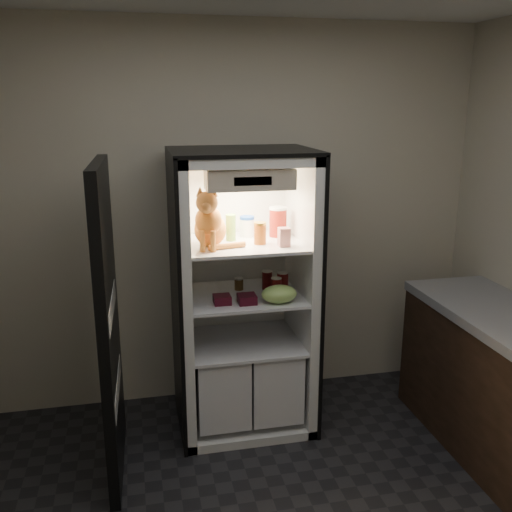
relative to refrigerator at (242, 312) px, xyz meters
The scene contains 16 objects.
room_shell 1.61m from the refrigerator, 90.00° to the right, with size 3.60×3.60×3.60m.
refrigerator is the anchor object (origin of this frame).
fridge_door 0.94m from the refrigerator, 156.51° to the right, with size 0.08×0.87×1.85m.
tabby_cat 0.70m from the refrigerator, 147.00° to the right, with size 0.33×0.39×0.40m.
parmesan_shaker 0.59m from the refrigerator, behind, with size 0.07×0.07×0.17m.
mayo_tub 0.58m from the refrigerator, 57.43° to the left, with size 0.10×0.10×0.14m.
salsa_jar 0.59m from the refrigerator, 54.78° to the right, with size 0.08×0.08×0.14m.
pepper_jar 0.65m from the refrigerator, 10.53° to the left, with size 0.12×0.12×0.20m.
cream_carton 0.64m from the refrigerator, 44.25° to the right, with size 0.07×0.07×0.12m, color silver.
soda_can_a 0.27m from the refrigerator, ahead, with size 0.07×0.07×0.13m.
soda_can_b 0.35m from the refrigerator, 19.05° to the right, with size 0.08×0.08×0.14m.
soda_can_c 0.33m from the refrigerator, 39.58° to the right, with size 0.07×0.07×0.13m.
condiment_jar 0.19m from the refrigerator, 112.63° to the left, with size 0.06×0.06×0.08m.
grape_bag 0.39m from the refrigerator, 55.50° to the right, with size 0.23×0.16×0.11m, color #A1CE60.
berry_box_left 0.32m from the refrigerator, 128.11° to the right, with size 0.11×0.11×0.05m, color #4D0C1D.
berry_box_right 0.30m from the refrigerator, 93.22° to the right, with size 0.11×0.11×0.06m, color #4D0C1D.
Camera 1 is at (-0.67, -2.15, 2.17)m, focal length 40.00 mm.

